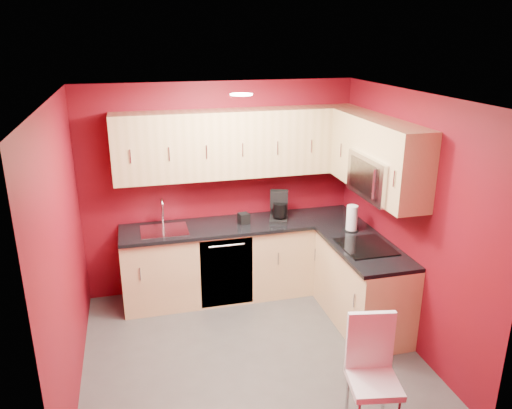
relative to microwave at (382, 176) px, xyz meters
name	(u,v)px	position (x,y,z in m)	size (l,w,h in m)	color
floor	(250,352)	(-1.39, -0.20, -1.66)	(3.20, 3.20, 0.00)	#464441
ceiling	(249,97)	(-1.39, -0.20, 0.84)	(3.20, 3.20, 0.00)	white
wall_back	(220,189)	(-1.39, 1.30, -0.41)	(3.20, 3.20, 0.00)	maroon
wall_front	(305,323)	(-1.39, -1.70, -0.41)	(3.20, 3.20, 0.00)	maroon
wall_left	(64,254)	(-2.99, -0.20, -0.41)	(3.00, 3.00, 0.00)	maroon
wall_right	(407,220)	(0.21, -0.20, -0.41)	(3.00, 3.00, 0.00)	maroon
base_cabinets_back	(243,260)	(-1.19, 1.00, -1.22)	(2.80, 0.60, 0.87)	#EDCC87
base_cabinets_right	(362,286)	(-0.09, 0.05, -1.22)	(0.60, 1.30, 0.87)	#EDCC87
countertop_back	(243,225)	(-1.19, 0.99, -0.77)	(2.80, 0.63, 0.04)	black
countertop_right	(365,247)	(-0.11, 0.04, -0.77)	(0.63, 1.27, 0.04)	black
upper_cabinets_back	(239,143)	(-1.19, 1.13, 0.17)	(2.80, 0.35, 0.75)	tan
upper_cabinets_right	(375,148)	(0.03, 0.24, 0.23)	(0.35, 1.55, 0.75)	tan
microwave	(382,176)	(0.00, 0.00, 0.00)	(0.42, 0.76, 0.42)	silver
cooktop	(366,247)	(-0.11, 0.00, -0.74)	(0.50, 0.55, 0.01)	black
sink	(164,227)	(-2.09, 1.00, -0.72)	(0.52, 0.42, 0.35)	silver
dishwasher_front	(227,273)	(-1.44, 0.71, -1.22)	(0.60, 0.02, 0.82)	black
downlight	(241,94)	(-1.39, 0.10, 0.82)	(0.20, 0.20, 0.01)	white
coffee_maker	(279,207)	(-0.76, 0.97, -0.58)	(0.21, 0.28, 0.34)	black
napkin_holder	(244,218)	(-1.18, 0.97, -0.69)	(0.11, 0.11, 0.12)	black
paper_towel	(352,218)	(-0.06, 0.47, -0.60)	(0.17, 0.17, 0.29)	silver
dining_chair	(374,377)	(-0.69, -1.40, -1.19)	(0.38, 0.40, 0.94)	white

